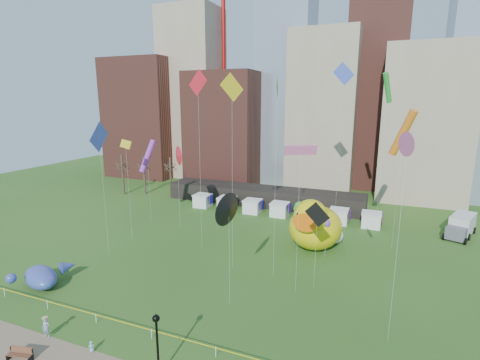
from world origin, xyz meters
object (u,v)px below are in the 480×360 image
at_px(small_duck, 333,234).
at_px(seahorse_purple, 326,229).
at_px(box_truck, 461,225).
at_px(seahorse_green, 300,214).
at_px(park_bench, 20,353).
at_px(toddler, 91,347).
at_px(woman, 46,328).
at_px(big_duck, 314,225).
at_px(whale_inflatable, 43,276).
at_px(lamppost, 157,339).

relative_size(small_duck, seahorse_purple, 0.76).
bearing_deg(box_truck, seahorse_purple, -118.77).
distance_m(seahorse_green, park_bench, 33.85).
relative_size(park_bench, toddler, 2.13).
xyz_separation_m(box_truck, toddler, (-31.97, -40.25, -1.08)).
xyz_separation_m(woman, toddler, (4.89, 0.00, -0.42)).
bearing_deg(park_bench, woman, 85.94).
bearing_deg(park_bench, big_duck, 47.45).
relative_size(big_duck, whale_inflatable, 1.49).
bearing_deg(seahorse_purple, whale_inflatable, -123.72).
height_order(park_bench, lamppost, lamppost).
relative_size(seahorse_purple, whale_inflatable, 0.77).
relative_size(small_duck, box_truck, 0.51).
xyz_separation_m(park_bench, toddler, (4.47, 2.71, -0.05)).
bearing_deg(big_duck, seahorse_purple, -41.46).
distance_m(whale_inflatable, box_truck, 56.16).
bearing_deg(lamppost, box_truck, 57.85).
distance_m(big_duck, seahorse_green, 2.45).
relative_size(lamppost, woman, 2.87).
relative_size(small_duck, woman, 2.18).
height_order(whale_inflatable, toddler, whale_inflatable).
xyz_separation_m(seahorse_green, toddler, (-10.52, -27.36, -4.17)).
distance_m(seahorse_green, toddler, 29.61).
relative_size(seahorse_green, whale_inflatable, 0.96).
xyz_separation_m(whale_inflatable, box_truck, (44.77, 33.91, 0.49)).
distance_m(box_truck, woman, 54.57).
bearing_deg(box_truck, lamppost, -101.49).
relative_size(whale_inflatable, lamppost, 1.29).
distance_m(whale_inflatable, lamppost, 20.52).
bearing_deg(lamppost, toddler, 177.99).
distance_m(whale_inflatable, woman, 10.14).
bearing_deg(woman, seahorse_purple, 39.41).
distance_m(park_bench, box_truck, 56.34).
height_order(seahorse_green, park_bench, seahorse_green).
bearing_deg(seahorse_green, box_truck, 50.49).
height_order(small_duck, park_bench, small_duck).
relative_size(park_bench, woman, 1.13).
relative_size(seahorse_green, park_bench, 3.13).
distance_m(whale_inflatable, toddler, 14.30).
xyz_separation_m(big_duck, lamppost, (-6.08, -27.41, -0.24)).
bearing_deg(lamppost, woman, 178.85).
height_order(park_bench, toddler, park_bench).
xyz_separation_m(seahorse_green, seahorse_purple, (3.91, -2.13, -0.93)).
bearing_deg(park_bench, seahorse_green, 50.69).
relative_size(box_truck, toddler, 8.03).
bearing_deg(toddler, park_bench, -164.91).
bearing_deg(whale_inflatable, woman, -14.50).
distance_m(big_duck, lamppost, 28.08).
relative_size(seahorse_green, seahorse_purple, 1.24).
relative_size(lamppost, box_truck, 0.67).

